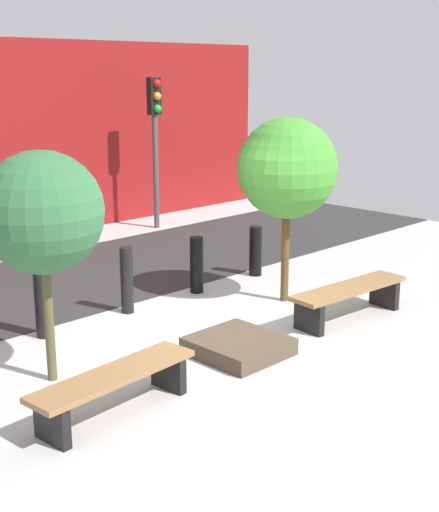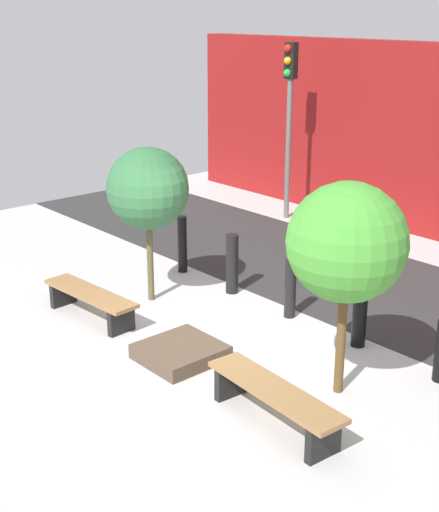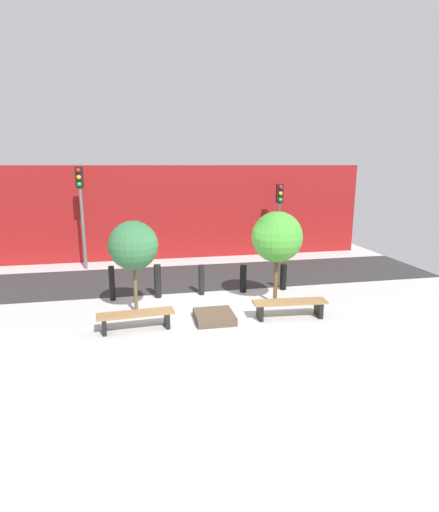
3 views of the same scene
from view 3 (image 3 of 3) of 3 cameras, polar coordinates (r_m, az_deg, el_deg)
name	(u,v)px [view 3 (image 3 of 3)]	position (r m, az deg, el deg)	size (l,w,h in m)	color
ground_plane	(213,318)	(10.91, -0.94, -8.81)	(18.00, 18.00, 0.00)	#B6B6B6
road_strip	(193,277)	(14.69, -3.81, -3.03)	(18.00, 3.55, 0.01)	#2D2D2D
building_facade	(182,212)	(17.62, -5.40, 6.26)	(16.20, 0.50, 4.01)	maroon
bench_left	(136,317)	(10.27, -11.85, -8.54)	(1.93, 0.59, 0.45)	black
bench_right	(290,305)	(10.96, 10.00, -6.95)	(2.02, 0.61, 0.48)	black
planter_bed	(214,317)	(10.69, -0.75, -8.67)	(1.02, 1.06, 0.21)	brown
tree_behind_left_bench	(133,246)	(10.95, -12.21, 1.44)	(1.33, 1.33, 2.59)	brown
tree_behind_right_bench	(277,237)	(11.59, 8.23, 2.68)	(1.47, 1.47, 2.75)	brown
bollard_far_left	(112,283)	(12.51, -15.10, -3.80)	(0.17, 0.17, 1.07)	black
bollard_left	(158,281)	(12.49, -8.83, -3.58)	(0.22, 0.22, 1.04)	black
bollard_center	(201,280)	(12.63, -2.61, -3.43)	(0.18, 0.18, 0.97)	black
bollard_right	(243,279)	(12.91, 3.41, -3.26)	(0.21, 0.21, 0.89)	black
bollard_far_right	(283,277)	(13.32, 9.11, -2.97)	(0.21, 0.21, 0.85)	black
traffic_light_west	(81,200)	(16.26, -19.19, 7.58)	(0.28, 0.27, 3.96)	#606060
traffic_light_mid_west	(279,208)	(17.18, 8.55, 6.85)	(0.28, 0.27, 3.25)	#484848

